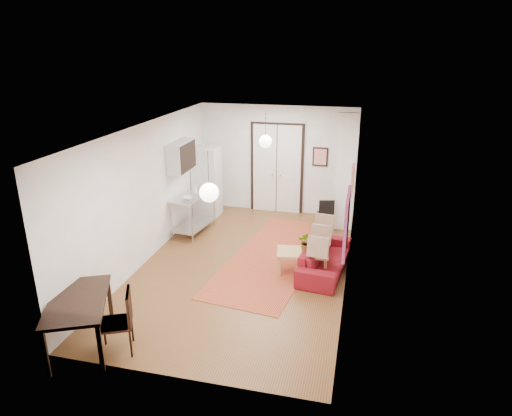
% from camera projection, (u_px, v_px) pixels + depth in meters
% --- Properties ---
extents(floor, '(7.00, 7.00, 0.00)m').
position_uv_depth(floor, '(244.00, 266.00, 9.57)').
color(floor, brown).
rests_on(floor, ground).
extents(ceiling, '(4.20, 7.00, 0.02)m').
position_uv_depth(ceiling, '(243.00, 128.00, 8.58)').
color(ceiling, white).
rests_on(ceiling, wall_back).
extents(wall_back, '(4.20, 0.02, 2.90)m').
position_uv_depth(wall_back, '(277.00, 160.00, 12.28)').
color(wall_back, white).
rests_on(wall_back, floor).
extents(wall_front, '(4.20, 0.02, 2.90)m').
position_uv_depth(wall_front, '(173.00, 286.00, 5.88)').
color(wall_front, white).
rests_on(wall_front, floor).
extents(wall_left, '(0.02, 7.00, 2.90)m').
position_uv_depth(wall_left, '(147.00, 193.00, 9.54)').
color(wall_left, white).
rests_on(wall_left, floor).
extents(wall_right, '(0.02, 7.00, 2.90)m').
position_uv_depth(wall_right, '(351.00, 209.00, 8.61)').
color(wall_right, white).
rests_on(wall_right, floor).
extents(double_doors, '(1.44, 0.06, 2.50)m').
position_uv_depth(double_doors, '(277.00, 169.00, 12.32)').
color(double_doors, white).
rests_on(double_doors, wall_back).
extents(stub_partition, '(0.50, 0.10, 2.90)m').
position_uv_depth(stub_partition, '(345.00, 173.00, 11.00)').
color(stub_partition, white).
rests_on(stub_partition, floor).
extents(wall_cabinet, '(0.35, 1.00, 0.70)m').
position_uv_depth(wall_cabinet, '(181.00, 156.00, 10.72)').
color(wall_cabinet, silver).
rests_on(wall_cabinet, wall_left).
extents(painting_popart, '(0.05, 1.00, 1.00)m').
position_uv_depth(painting_popart, '(347.00, 223.00, 7.41)').
color(painting_popart, red).
rests_on(painting_popart, wall_right).
extents(painting_abstract, '(0.05, 0.50, 0.60)m').
position_uv_depth(painting_abstract, '(352.00, 180.00, 9.23)').
color(painting_abstract, beige).
rests_on(painting_abstract, wall_right).
extents(poster_back, '(0.40, 0.03, 0.50)m').
position_uv_depth(poster_back, '(320.00, 157.00, 11.94)').
color(poster_back, red).
rests_on(poster_back, wall_back).
extents(print_left, '(0.03, 0.44, 0.54)m').
position_uv_depth(print_left, '(183.00, 149.00, 11.19)').
color(print_left, '#9D6241').
rests_on(print_left, wall_left).
extents(pendant_back, '(0.30, 0.30, 0.80)m').
position_uv_depth(pendant_back, '(265.00, 141.00, 10.63)').
color(pendant_back, white).
rests_on(pendant_back, ceiling).
extents(pendant_front, '(0.30, 0.30, 0.80)m').
position_uv_depth(pendant_front, '(209.00, 193.00, 6.97)').
color(pendant_front, white).
rests_on(pendant_front, ceiling).
extents(kilim_rug, '(2.27, 4.65, 0.01)m').
position_uv_depth(kilim_rug, '(275.00, 257.00, 9.98)').
color(kilim_rug, '#A84C2A').
rests_on(kilim_rug, floor).
extents(sofa, '(2.03, 1.00, 0.57)m').
position_uv_depth(sofa, '(325.00, 258.00, 9.28)').
color(sofa, maroon).
rests_on(sofa, floor).
extents(coffee_table, '(1.09, 0.71, 0.45)m').
position_uv_depth(coffee_table, '(302.00, 254.00, 9.20)').
color(coffee_table, '#AB8A50').
rests_on(coffee_table, floor).
extents(potted_plant, '(0.40, 0.44, 0.44)m').
position_uv_depth(potted_plant, '(308.00, 242.00, 9.09)').
color(potted_plant, '#39622C').
rests_on(potted_plant, coffee_table).
extents(kitchen_counter, '(0.80, 1.33, 0.96)m').
position_uv_depth(kitchen_counter, '(193.00, 208.00, 11.08)').
color(kitchen_counter, silver).
rests_on(kitchen_counter, floor).
extents(bowl, '(0.26, 0.26, 0.06)m').
position_uv_depth(bowl, '(188.00, 198.00, 10.69)').
color(bowl, white).
rests_on(bowl, kitchen_counter).
extents(soap_bottle, '(0.10, 0.10, 0.20)m').
position_uv_depth(soap_bottle, '(194.00, 188.00, 11.18)').
color(soap_bottle, teal).
rests_on(soap_bottle, kitchen_counter).
extents(fridge, '(0.66, 0.66, 1.85)m').
position_uv_depth(fridge, '(207.00, 182.00, 12.15)').
color(fridge, silver).
rests_on(fridge, floor).
extents(dining_table, '(1.36, 1.66, 0.80)m').
position_uv_depth(dining_table, '(78.00, 305.00, 6.83)').
color(dining_table, black).
rests_on(dining_table, floor).
extents(dining_chair_near, '(0.62, 0.74, 0.99)m').
position_uv_depth(dining_chair_near, '(118.00, 314.00, 6.84)').
color(dining_chair_near, '#3C1D13').
rests_on(dining_chair_near, floor).
extents(dining_chair_far, '(0.62, 0.74, 0.99)m').
position_uv_depth(dining_chair_far, '(118.00, 314.00, 6.84)').
color(dining_chair_far, '#3C1D13').
rests_on(dining_chair_far, floor).
extents(black_side_chair, '(0.45, 0.46, 0.82)m').
position_uv_depth(black_side_chair, '(326.00, 210.00, 11.37)').
color(black_side_chair, black).
rests_on(black_side_chair, floor).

